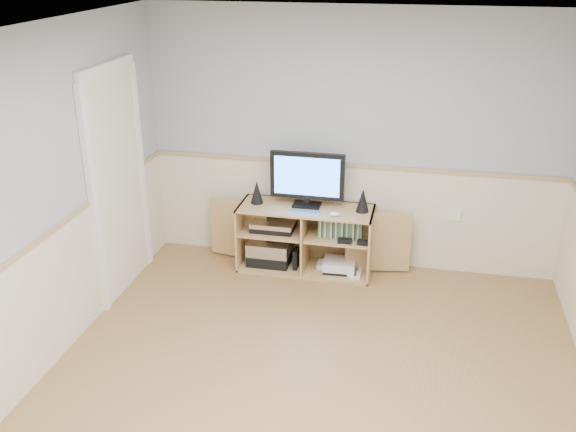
{
  "coord_description": "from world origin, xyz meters",
  "views": [
    {
      "loc": [
        0.65,
        -3.62,
        2.98
      ],
      "look_at": [
        -0.4,
        1.2,
        0.88
      ],
      "focal_mm": 40.0,
      "sensor_mm": 36.0,
      "label": 1
    }
  ],
  "objects_px": {
    "monitor": "(307,177)",
    "game_consoles": "(338,265)",
    "media_cabinet": "(307,235)",
    "keyboard": "(305,213)"
  },
  "relations": [
    {
      "from": "media_cabinet",
      "to": "keyboard",
      "type": "distance_m",
      "value": 0.38
    },
    {
      "from": "monitor",
      "to": "game_consoles",
      "type": "bearing_deg",
      "value": -10.31
    },
    {
      "from": "media_cabinet",
      "to": "monitor",
      "type": "bearing_deg",
      "value": -90.0
    },
    {
      "from": "keyboard",
      "to": "game_consoles",
      "type": "distance_m",
      "value": 0.68
    },
    {
      "from": "monitor",
      "to": "keyboard",
      "type": "distance_m",
      "value": 0.34
    },
    {
      "from": "media_cabinet",
      "to": "keyboard",
      "type": "bearing_deg",
      "value": -85.48
    },
    {
      "from": "monitor",
      "to": "keyboard",
      "type": "bearing_deg",
      "value": -85.27
    },
    {
      "from": "monitor",
      "to": "game_consoles",
      "type": "distance_m",
      "value": 0.93
    },
    {
      "from": "media_cabinet",
      "to": "keyboard",
      "type": "xyz_separation_m",
      "value": [
        0.02,
        -0.2,
        0.32
      ]
    },
    {
      "from": "media_cabinet",
      "to": "monitor",
      "type": "distance_m",
      "value": 0.61
    }
  ]
}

